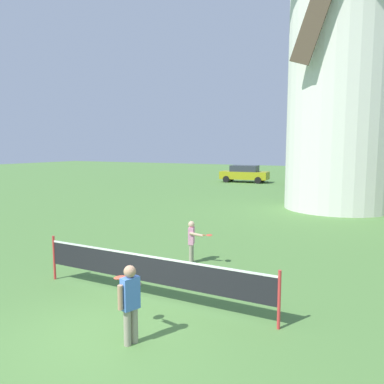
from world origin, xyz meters
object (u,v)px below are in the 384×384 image
Objects in this scene: player_near at (130,299)px; stray_ball at (58,258)px; tennis_net at (149,269)px; parked_car_mustard at (244,174)px; parked_car_black at (318,176)px; player_far at (192,239)px; windmill at (343,52)px.

stray_ball is (-4.67, 2.79, -0.67)m from player_near.
tennis_net is 4.20× the size of player_near.
parked_car_black is at bearing -2.85° from parked_car_mustard.
windmill is at bearing 78.66° from player_far.
parked_car_black is at bearing 83.03° from stray_ball.
player_near reaches higher than stray_ball.
parked_car_black is at bearing 91.06° from player_far.
parked_car_black is (-1.58, 28.08, 0.04)m from player_near.
windmill is 13.66× the size of player_far.
player_near is at bearing -75.56° from player_far.
parked_car_black is (6.64, -0.33, -0.00)m from parked_car_mustard.
player_far is 0.27× the size of parked_car_black.
stray_ball is 0.04× the size of parked_car_mustard.
parked_car_black reaches higher than stray_ball.
parked_car_mustard is (-8.22, 28.41, 0.04)m from player_near.
tennis_net is at bearing -97.72° from windmill.
parked_car_black is at bearing 103.67° from windmill.
stray_ball is (-3.53, -1.64, -0.59)m from player_far.
stray_ball is at bearing -113.54° from windmill.
player_far is at bearing 98.20° from tennis_net.
windmill is at bearing 85.61° from player_near.
windmill reaches higher than player_far.
windmill reaches higher than stray_ball.
parked_car_mustard is at bearing 106.13° from player_near.
windmill reaches higher than parked_car_black.
player_near is (0.74, -1.65, 0.08)m from tennis_net.
tennis_net is 2.81m from player_far.
player_far is at bearing 104.44° from player_near.
tennis_net is 1.81m from player_near.
parked_car_mustard is (-7.47, 26.76, 0.12)m from tennis_net.
player_far is at bearing 24.97° from stray_ball.
tennis_net is 4.72× the size of player_far.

